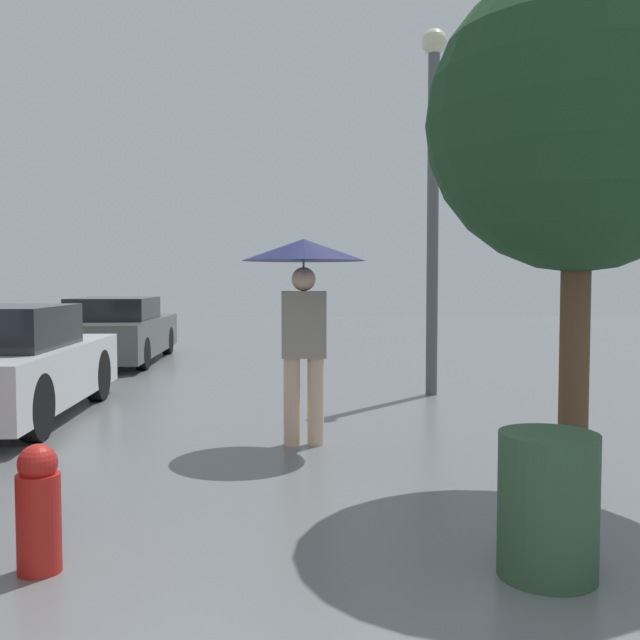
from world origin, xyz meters
TOP-DOWN VIEW (x-y plane):
  - pedestrian at (0.16, 5.48)m, footprint 1.18×1.18m
  - parked_car_middle at (-3.26, 6.94)m, footprint 1.74×3.88m
  - parked_car_farthest at (-3.25, 12.73)m, footprint 1.67×4.45m
  - tree at (2.08, 3.75)m, footprint 2.19×2.19m
  - street_lamp at (2.03, 8.41)m, footprint 0.35×0.35m
  - trash_bin at (1.36, 2.35)m, footprint 0.53×0.53m
  - fire_hydrant at (-1.37, 2.56)m, footprint 0.23×0.23m

SIDE VIEW (x-z plane):
  - fire_hydrant at x=-1.37m, z-range 0.00..0.70m
  - trash_bin at x=1.36m, z-range 0.00..0.78m
  - parked_car_farthest at x=-3.25m, z-range -0.04..1.22m
  - parked_car_middle at x=-3.26m, z-range -0.04..1.26m
  - pedestrian at x=0.16m, z-range 0.61..2.59m
  - tree at x=2.08m, z-range 0.81..4.64m
  - street_lamp at x=2.03m, z-range 0.50..5.49m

